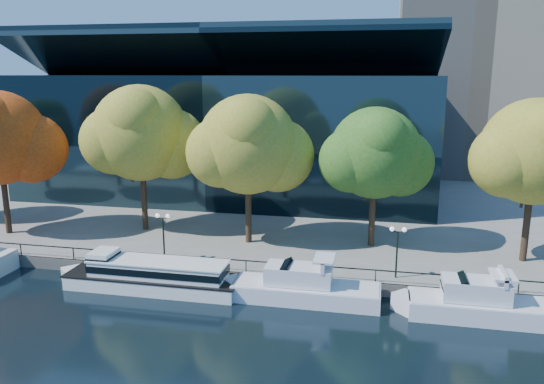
% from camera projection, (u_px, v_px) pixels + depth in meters
% --- Properties ---
extents(ground, '(160.00, 160.00, 0.00)m').
position_uv_depth(ground, '(171.00, 295.00, 39.79)').
color(ground, black).
rests_on(ground, ground).
extents(promenade, '(90.00, 67.08, 1.00)m').
position_uv_depth(promenade, '(271.00, 188.00, 74.41)').
color(promenade, slate).
rests_on(promenade, ground).
extents(railing, '(88.20, 0.08, 0.99)m').
position_uv_depth(railing, '(186.00, 256.00, 42.47)').
color(railing, black).
rests_on(railing, promenade).
extents(convention_building, '(50.00, 24.57, 21.43)m').
position_uv_depth(convention_building, '(233.00, 134.00, 69.05)').
color(convention_building, black).
rests_on(convention_building, ground).
extents(tour_boat, '(14.94, 3.33, 2.83)m').
position_uv_depth(tour_boat, '(149.00, 274.00, 40.73)').
color(tour_boat, silver).
rests_on(tour_boat, ground).
extents(cruiser_near, '(11.90, 3.06, 3.45)m').
position_uv_depth(cruiser_near, '(300.00, 286.00, 38.73)').
color(cruiser_near, silver).
rests_on(cruiser_near, ground).
extents(cruiser_far, '(10.84, 3.00, 3.54)m').
position_uv_depth(cruiser_far, '(475.00, 303.00, 35.90)').
color(cruiser_far, silver).
rests_on(cruiser_far, ground).
extents(tree_1, '(11.10, 9.10, 13.76)m').
position_uv_depth(tree_1, '(0.00, 140.00, 49.78)').
color(tree_1, black).
rests_on(tree_1, promenade).
extents(tree_2, '(11.57, 9.48, 14.26)m').
position_uv_depth(tree_2, '(142.00, 135.00, 50.94)').
color(tree_2, black).
rests_on(tree_2, promenade).
extents(tree_3, '(11.15, 9.15, 13.54)m').
position_uv_depth(tree_3, '(250.00, 147.00, 47.05)').
color(tree_3, black).
rests_on(tree_3, promenade).
extents(tree_4, '(10.06, 8.25, 12.49)m').
position_uv_depth(tree_4, '(377.00, 155.00, 46.22)').
color(tree_4, black).
rests_on(tree_4, promenade).
extents(tree_5, '(10.68, 8.76, 13.45)m').
position_uv_depth(tree_5, '(537.00, 154.00, 42.17)').
color(tree_5, black).
rests_on(tree_5, promenade).
extents(lamp_1, '(1.26, 0.36, 4.03)m').
position_uv_depth(lamp_1, '(163.00, 226.00, 43.67)').
color(lamp_1, black).
rests_on(lamp_1, promenade).
extents(lamp_2, '(1.26, 0.36, 4.03)m').
position_uv_depth(lamp_2, '(398.00, 240.00, 39.94)').
color(lamp_2, black).
rests_on(lamp_2, promenade).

